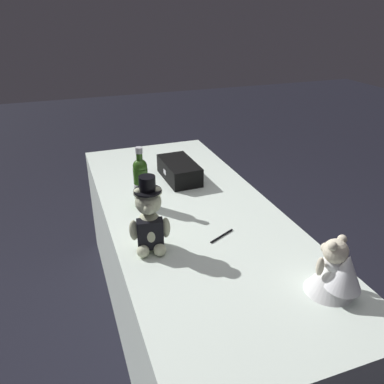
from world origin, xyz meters
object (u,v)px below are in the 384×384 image
at_px(teddy_bear_groom, 149,221).
at_px(teddy_bear_bride, 336,271).
at_px(signing_pen, 222,235).
at_px(champagne_bottle, 141,182).
at_px(gift_case_black, 179,170).

xyz_separation_m(teddy_bear_groom, teddy_bear_bride, (0.47, 0.52, -0.03)).
height_order(teddy_bear_bride, signing_pen, teddy_bear_bride).
relative_size(teddy_bear_bride, signing_pen, 1.59).
relative_size(teddy_bear_bride, champagne_bottle, 0.71).
distance_m(champagne_bottle, signing_pen, 0.48).
bearing_deg(signing_pen, teddy_bear_groom, -93.19).
height_order(teddy_bear_groom, champagne_bottle, teddy_bear_groom).
distance_m(champagne_bottle, gift_case_black, 0.37).
height_order(teddy_bear_bride, champagne_bottle, champagne_bottle).
bearing_deg(gift_case_black, champagne_bottle, -47.59).
bearing_deg(teddy_bear_bride, teddy_bear_groom, -132.16).
height_order(teddy_bear_groom, teddy_bear_bride, teddy_bear_groom).
bearing_deg(signing_pen, champagne_bottle, -146.04).
relative_size(signing_pen, gift_case_black, 0.42).
bearing_deg(teddy_bear_groom, champagne_bottle, 172.13).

